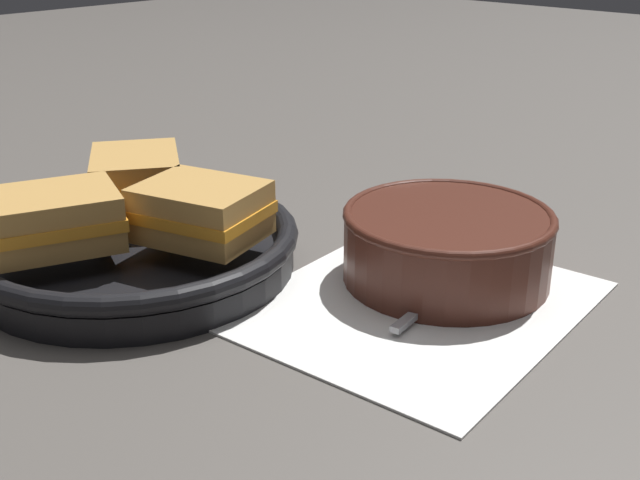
{
  "coord_description": "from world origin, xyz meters",
  "views": [
    {
      "loc": [
        -0.48,
        -0.38,
        0.3
      ],
      "look_at": [
        -0.01,
        0.05,
        0.03
      ],
      "focal_mm": 45.0,
      "sensor_mm": 36.0,
      "label": 1
    }
  ],
  "objects_px": {
    "sandwich_near_left": "(56,219)",
    "spoon": "(455,283)",
    "soup_bowl": "(447,241)",
    "skillet": "(136,248)",
    "sandwich_near_right": "(201,211)",
    "sandwich_far_left": "(136,177)"
  },
  "relations": [
    {
      "from": "skillet",
      "to": "sandwich_near_right",
      "type": "distance_m",
      "value": 0.08
    },
    {
      "from": "soup_bowl",
      "to": "skillet",
      "type": "distance_m",
      "value": 0.27
    },
    {
      "from": "spoon",
      "to": "sandwich_far_left",
      "type": "relative_size",
      "value": 1.12
    },
    {
      "from": "spoon",
      "to": "skillet",
      "type": "relative_size",
      "value": 0.51
    },
    {
      "from": "soup_bowl",
      "to": "sandwich_near_right",
      "type": "xyz_separation_m",
      "value": [
        -0.14,
        0.15,
        0.03
      ]
    },
    {
      "from": "soup_bowl",
      "to": "sandwich_near_left",
      "type": "height_order",
      "value": "sandwich_near_left"
    },
    {
      "from": "spoon",
      "to": "sandwich_near_right",
      "type": "relative_size",
      "value": 1.21
    },
    {
      "from": "soup_bowl",
      "to": "spoon",
      "type": "distance_m",
      "value": 0.04
    },
    {
      "from": "soup_bowl",
      "to": "sandwich_near_right",
      "type": "distance_m",
      "value": 0.21
    },
    {
      "from": "skillet",
      "to": "sandwich_near_right",
      "type": "relative_size",
      "value": 2.4
    },
    {
      "from": "soup_bowl",
      "to": "spoon",
      "type": "height_order",
      "value": "soup_bowl"
    },
    {
      "from": "soup_bowl",
      "to": "spoon",
      "type": "xyz_separation_m",
      "value": [
        -0.01,
        -0.02,
        -0.03
      ]
    },
    {
      "from": "spoon",
      "to": "sandwich_far_left",
      "type": "bearing_deg",
      "value": 104.08
    },
    {
      "from": "skillet",
      "to": "sandwich_near_right",
      "type": "height_order",
      "value": "sandwich_near_right"
    },
    {
      "from": "sandwich_far_left",
      "to": "sandwich_near_right",
      "type": "bearing_deg",
      "value": -98.63
    },
    {
      "from": "spoon",
      "to": "sandwich_near_left",
      "type": "relative_size",
      "value": 1.16
    },
    {
      "from": "soup_bowl",
      "to": "sandwich_near_left",
      "type": "bearing_deg",
      "value": 136.15
    },
    {
      "from": "sandwich_near_left",
      "to": "spoon",
      "type": "bearing_deg",
      "value": -47.52
    },
    {
      "from": "sandwich_near_right",
      "to": "soup_bowl",
      "type": "bearing_deg",
      "value": -46.78
    },
    {
      "from": "soup_bowl",
      "to": "spoon",
      "type": "bearing_deg",
      "value": -123.98
    },
    {
      "from": "sandwich_near_right",
      "to": "sandwich_far_left",
      "type": "bearing_deg",
      "value": 81.37
    },
    {
      "from": "sandwich_near_left",
      "to": "sandwich_near_right",
      "type": "xyz_separation_m",
      "value": [
        0.09,
        -0.07,
        0.0
      ]
    }
  ]
}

